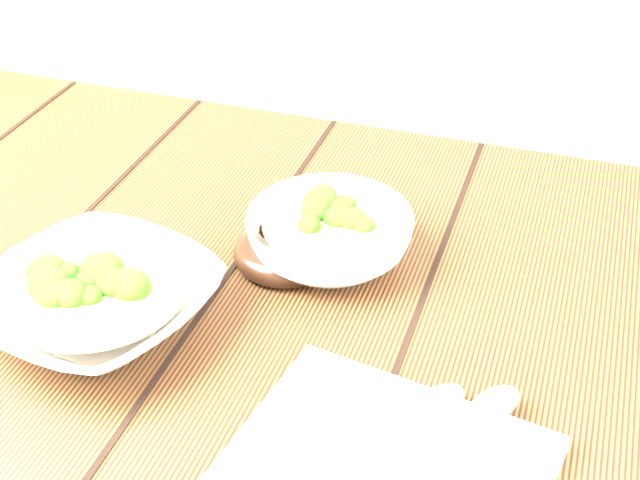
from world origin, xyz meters
TOP-DOWN VIEW (x-y plane):
  - table at (0.00, 0.00)m, footprint 1.20×0.80m
  - soup_bowl_front at (-0.10, -0.08)m, footprint 0.26×0.26m
  - soup_bowl_back at (0.07, 0.09)m, footprint 0.23×0.23m
  - trivet at (0.03, 0.07)m, footprint 0.11×0.11m
  - napkin at (0.20, -0.17)m, footprint 0.27×0.23m
  - spoon_left at (0.21, -0.13)m, footprint 0.11×0.19m
  - spoon_right at (0.25, -0.12)m, footprint 0.11×0.18m

SIDE VIEW (x-z plane):
  - table at x=0.00m, z-range 0.26..1.01m
  - napkin at x=0.20m, z-range 0.75..0.76m
  - trivet at x=0.03m, z-range 0.75..0.78m
  - spoon_left at x=0.21m, z-range 0.76..0.77m
  - spoon_right at x=0.25m, z-range 0.76..0.77m
  - soup_bowl_front at x=-0.10m, z-range 0.75..0.81m
  - soup_bowl_back at x=0.07m, z-range 0.75..0.81m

